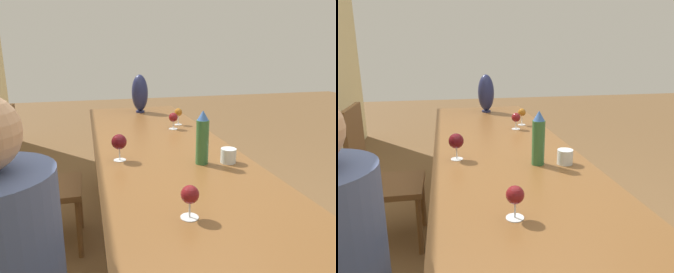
% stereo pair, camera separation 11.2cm
% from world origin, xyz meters
% --- Properties ---
extents(ground_plane, '(14.00, 14.00, 0.00)m').
position_xyz_m(ground_plane, '(0.00, 0.00, 0.00)').
color(ground_plane, brown).
extents(dining_table, '(3.01, 0.84, 0.77)m').
position_xyz_m(dining_table, '(0.00, 0.00, 0.70)').
color(dining_table, brown).
rests_on(dining_table, ground_plane).
extents(water_bottle, '(0.07, 0.07, 0.29)m').
position_xyz_m(water_bottle, '(-0.22, -0.13, 0.91)').
color(water_bottle, '#336638').
rests_on(water_bottle, dining_table).
extents(water_tumbler, '(0.08, 0.08, 0.08)m').
position_xyz_m(water_tumbler, '(-0.24, -0.27, 0.81)').
color(water_tumbler, silver).
rests_on(water_tumbler, dining_table).
extents(vase, '(0.15, 0.15, 0.35)m').
position_xyz_m(vase, '(1.25, -0.04, 0.95)').
color(vase, '#1E234C').
rests_on(vase, dining_table).
extents(wine_glass_0, '(0.08, 0.08, 0.15)m').
position_xyz_m(wine_glass_0, '(-0.06, 0.29, 0.87)').
color(wine_glass_0, silver).
rests_on(wine_glass_0, dining_table).
extents(wine_glass_1, '(0.07, 0.07, 0.12)m').
position_xyz_m(wine_glass_1, '(0.55, -0.18, 0.85)').
color(wine_glass_1, silver).
rests_on(wine_glass_1, dining_table).
extents(wine_glass_2, '(0.06, 0.06, 0.13)m').
position_xyz_m(wine_glass_2, '(0.67, -0.25, 0.86)').
color(wine_glass_2, silver).
rests_on(wine_glass_2, dining_table).
extents(wine_glass_3, '(0.07, 0.07, 0.13)m').
position_xyz_m(wine_glass_3, '(-0.75, 0.11, 0.86)').
color(wine_glass_3, silver).
rests_on(wine_glass_3, dining_table).
extents(chair_far, '(0.44, 0.44, 1.00)m').
position_xyz_m(chair_far, '(0.42, 0.81, 0.52)').
color(chair_far, brown).
rests_on(chair_far, ground_plane).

